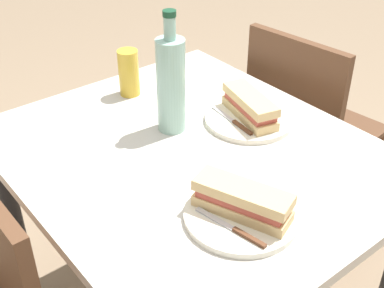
% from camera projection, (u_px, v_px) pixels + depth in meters
% --- Properties ---
extents(dining_table, '(1.00, 0.86, 0.73)m').
position_uv_depth(dining_table, '(192.00, 186.00, 1.40)').
color(dining_table, beige).
rests_on(dining_table, ground).
extents(chair_near, '(0.44, 0.44, 0.87)m').
position_uv_depth(chair_near, '(304.00, 128.00, 1.87)').
color(chair_near, brown).
rests_on(chair_near, ground).
extents(plate_near, '(0.25, 0.25, 0.01)m').
position_uv_depth(plate_near, '(249.00, 119.00, 1.46)').
color(plate_near, silver).
rests_on(plate_near, dining_table).
extents(baguette_sandwich_near, '(0.21, 0.12, 0.07)m').
position_uv_depth(baguette_sandwich_near, '(250.00, 106.00, 1.44)').
color(baguette_sandwich_near, '#DBB77A').
rests_on(baguette_sandwich_near, plate_near).
extents(knife_near, '(0.18, 0.03, 0.01)m').
position_uv_depth(knife_near, '(234.00, 122.00, 1.42)').
color(knife_near, silver).
rests_on(knife_near, plate_near).
extents(plate_far, '(0.25, 0.25, 0.01)m').
position_uv_depth(plate_far, '(241.00, 215.00, 1.12)').
color(plate_far, silver).
rests_on(plate_far, dining_table).
extents(baguette_sandwich_far, '(0.22, 0.14, 0.07)m').
position_uv_depth(baguette_sandwich_far, '(242.00, 200.00, 1.09)').
color(baguette_sandwich_far, '#DBB77A').
rests_on(baguette_sandwich_far, plate_far).
extents(knife_far, '(0.18, 0.04, 0.01)m').
position_uv_depth(knife_far, '(234.00, 229.00, 1.06)').
color(knife_far, silver).
rests_on(knife_far, plate_far).
extents(water_bottle, '(0.08, 0.08, 0.33)m').
position_uv_depth(water_bottle, '(171.00, 83.00, 1.36)').
color(water_bottle, '#99C6B7').
rests_on(water_bottle, dining_table).
extents(beer_glass, '(0.06, 0.06, 0.14)m').
position_uv_depth(beer_glass, '(129.00, 73.00, 1.56)').
color(beer_glass, gold).
rests_on(beer_glass, dining_table).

